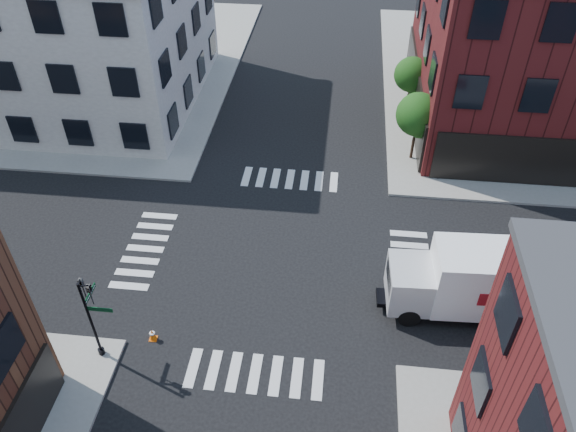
% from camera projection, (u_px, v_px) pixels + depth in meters
% --- Properties ---
extents(ground, '(120.00, 120.00, 0.00)m').
position_uv_depth(ground, '(276.00, 259.00, 29.25)').
color(ground, black).
rests_on(ground, ground).
extents(sidewalk_nw, '(30.00, 30.00, 0.15)m').
position_uv_depth(sidewalk_nw, '(58.00, 63.00, 46.87)').
color(sidewalk_nw, gray).
rests_on(sidewalk_nw, ground).
extents(building_nw, '(22.00, 16.00, 11.00)m').
position_uv_depth(building_nw, '(35.00, 23.00, 39.40)').
color(building_nw, '#B9B3A9').
rests_on(building_nw, ground).
extents(tree_near, '(2.69, 2.69, 4.49)m').
position_uv_depth(tree_near, '(419.00, 117.00, 34.13)').
color(tree_near, black).
rests_on(tree_near, ground).
extents(tree_far, '(2.43, 2.43, 4.07)m').
position_uv_depth(tree_far, '(412.00, 76.00, 38.86)').
color(tree_far, black).
rests_on(tree_far, ground).
extents(signal_pole, '(1.29, 1.24, 4.60)m').
position_uv_depth(signal_pole, '(91.00, 311.00, 22.91)').
color(signal_pole, black).
rests_on(signal_pole, ground).
extents(box_truck, '(8.30, 2.84, 3.71)m').
position_uv_depth(box_truck, '(481.00, 282.00, 25.41)').
color(box_truck, white).
rests_on(box_truck, ground).
extents(traffic_cone, '(0.36, 0.36, 0.64)m').
position_uv_depth(traffic_cone, '(152.00, 335.00, 25.14)').
color(traffic_cone, orange).
rests_on(traffic_cone, ground).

